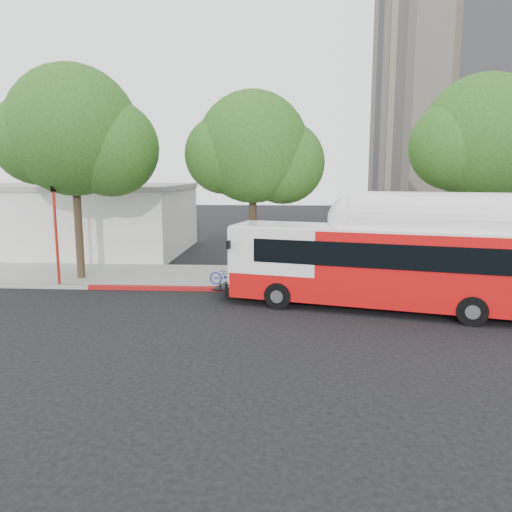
% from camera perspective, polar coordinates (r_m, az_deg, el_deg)
% --- Properties ---
extents(ground, '(120.00, 120.00, 0.00)m').
position_cam_1_polar(ground, '(17.50, 1.53, -7.09)').
color(ground, black).
rests_on(ground, ground).
extents(sidewalk, '(60.00, 5.00, 0.15)m').
position_cam_1_polar(sidewalk, '(23.78, 2.12, -2.43)').
color(sidewalk, gray).
rests_on(sidewalk, ground).
extents(curb_strip, '(60.00, 0.30, 0.15)m').
position_cam_1_polar(curb_strip, '(21.24, 1.93, -3.88)').
color(curb_strip, gray).
rests_on(curb_strip, ground).
extents(red_curb_segment, '(10.00, 0.32, 0.16)m').
position_cam_1_polar(red_curb_segment, '(21.54, -6.09, -3.73)').
color(red_curb_segment, '#9F1111').
rests_on(red_curb_segment, ground).
extents(street_tree_left, '(6.67, 5.80, 9.74)m').
position_cam_1_polar(street_tree_left, '(24.16, -19.06, 12.83)').
color(street_tree_left, '#2D2116').
rests_on(street_tree_left, ground).
extents(street_tree_mid, '(5.75, 5.00, 8.62)m').
position_cam_1_polar(street_tree_mid, '(22.86, 0.66, 11.80)').
color(street_tree_mid, '#2D2116').
rests_on(street_tree_mid, ground).
extents(street_tree_right, '(6.21, 5.40, 9.18)m').
position_cam_1_polar(street_tree_right, '(24.31, 25.52, 11.58)').
color(street_tree_right, '#2D2116').
rests_on(street_tree_right, ground).
extents(apartment_tower, '(18.00, 18.00, 37.00)m').
position_cam_1_polar(apartment_tower, '(49.64, 26.33, 23.35)').
color(apartment_tower, gray).
rests_on(apartment_tower, ground).
extents(low_commercial_bldg, '(16.20, 10.20, 4.25)m').
position_cam_1_polar(low_commercial_bldg, '(34.16, -21.72, 4.09)').
color(low_commercial_bldg, silver).
rests_on(low_commercial_bldg, ground).
extents(transit_bus, '(11.91, 5.00, 3.48)m').
position_cam_1_polar(transit_bus, '(18.76, 14.22, -1.13)').
color(transit_bus, red).
rests_on(transit_bus, ground).
extents(signal_pole, '(0.13, 0.42, 4.44)m').
position_cam_1_polar(signal_pole, '(23.31, -21.86, 2.13)').
color(signal_pole, '#B41C13').
rests_on(signal_pole, ground).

